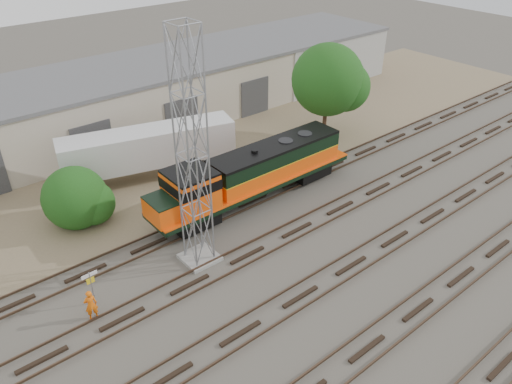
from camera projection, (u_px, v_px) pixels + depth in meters
ground at (314, 242)px, 30.47m from camera, size 140.00×140.00×0.00m
dirt_strip at (182, 155)px, 40.37m from camera, size 80.00×16.00×0.02m
tracks at (351, 266)px, 28.45m from camera, size 80.00×20.40×0.28m
warehouse at (132, 97)px, 44.28m from camera, size 58.40×10.40×5.30m
locomotive at (251, 174)px, 33.27m from camera, size 15.64×2.74×3.76m
signal_tower at (192, 159)px, 25.69m from camera, size 1.98×1.98×13.43m
sign_post at (91, 282)px, 25.25m from camera, size 0.84×0.07×2.05m
worker at (91, 305)px, 24.67m from camera, size 0.70×0.52×1.75m
semi_trailer at (153, 147)px, 36.17m from camera, size 12.70×5.72×3.84m
dumpster_blue at (329, 88)px, 51.70m from camera, size 2.06×2.01×1.50m
dumpster_red at (329, 88)px, 51.93m from camera, size 1.94×1.89×1.40m
tree_mid at (80, 199)px, 31.49m from camera, size 4.29×4.08×4.08m
tree_east at (332, 82)px, 40.94m from camera, size 6.26×5.96×8.05m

